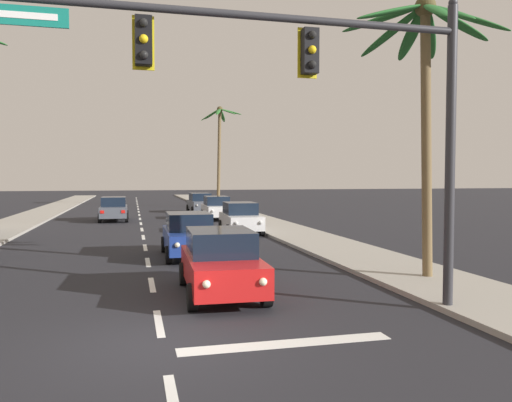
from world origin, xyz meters
name	(u,v)px	position (x,y,z in m)	size (l,w,h in m)	color
ground_plane	(162,343)	(0.00, 0.00, 0.00)	(220.00, 220.00, 0.00)	#232328
sidewalk_right	(274,226)	(7.80, 20.00, 0.07)	(3.20, 110.00, 0.14)	#9E998E
lane_markings	(150,231)	(0.42, 19.61, 0.00)	(4.28, 86.88, 0.01)	silver
traffic_signal_mast	(318,84)	(3.28, 0.72, 5.00)	(10.20, 0.41, 7.02)	#2D2D33
sedan_lead_at_stop_bar	(221,262)	(1.69, 3.50, 0.85)	(2.05, 4.49, 1.68)	red
sedan_third_in_queue	(189,235)	(1.57, 9.92, 0.85)	(1.96, 4.46, 1.68)	navy
sedan_oncoming_far	(114,209)	(-1.78, 26.91, 0.85)	(1.95, 4.45, 1.68)	#4C515B
sedan_parked_nearest_kerb	(217,208)	(5.34, 26.33, 0.85)	(2.00, 4.47, 1.68)	silver
sedan_parked_mid_kerb	(200,203)	(5.11, 33.58, 0.85)	(2.06, 4.49, 1.68)	#4C515B
sedan_parked_far_kerb	(240,218)	(5.15, 17.27, 0.85)	(2.06, 4.49, 1.68)	silver
palm_right_nearest	(424,59)	(7.72, 3.83, 6.45)	(4.68, 4.43, 8.22)	brown
palm_right_farthest	(220,136)	(8.05, 40.88, 7.16)	(4.14, 3.98, 10.14)	brown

